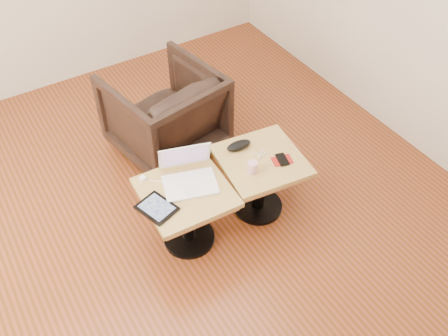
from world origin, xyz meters
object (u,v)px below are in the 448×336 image
side_table_right (260,172)px  striped_cup (252,167)px  side_table_left (186,204)px  armchair (165,113)px  laptop (188,175)px

side_table_right → striped_cup: bearing=-142.7°
side_table_left → striped_cup: (0.45, -0.08, 0.16)m
armchair → side_table_left: bearing=61.3°
striped_cup → side_table_right: bearing=29.9°
laptop → side_table_left: bearing=-114.8°
side_table_right → armchair: 0.97m
side_table_left → side_table_right: size_ratio=0.94×
side_table_left → striped_cup: size_ratio=6.89×
side_table_right → armchair: size_ratio=0.77×
side_table_left → side_table_right: (0.57, -0.01, 0.00)m
side_table_left → side_table_right: same height
side_table_left → laptop: (0.06, 0.07, 0.17)m
side_table_left → laptop: laptop is taller
laptop → striped_cup: laptop is taller
side_table_right → laptop: size_ratio=1.49×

